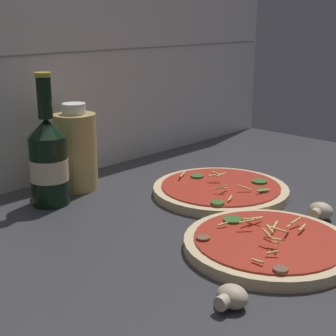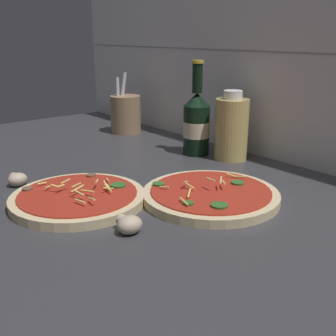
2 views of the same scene
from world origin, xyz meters
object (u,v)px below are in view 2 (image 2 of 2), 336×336
pizza_near (78,198)px  oil_bottle (231,128)px  utensil_crock (125,114)px  beer_bottle (197,122)px  mushroom_right (129,224)px  mushroom_left (17,179)px  pizza_far (210,195)px

pizza_near → oil_bottle: size_ratio=1.46×
oil_bottle → utensil_crock: utensil_crock is taller
beer_bottle → mushroom_right: bearing=-55.7°
pizza_near → mushroom_left: 18.17cm
pizza_far → pizza_near: bearing=-125.9°
pizza_near → mushroom_right: (17.26, 0.31, 0.53)cm
pizza_far → beer_bottle: (-26.63, 20.83, 7.83)cm
mushroom_right → utensil_crock: utensil_crock is taller
pizza_far → mushroom_right: size_ratio=5.92×
pizza_near → beer_bottle: bearing=104.9°
pizza_far → oil_bottle: oil_bottle is taller
mushroom_right → oil_bottle: bearing=112.8°
pizza_far → oil_bottle: size_ratio=1.52×
pizza_far → beer_bottle: 34.70cm
mushroom_right → pizza_far: bearing=95.1°
pizza_near → mushroom_left: (-17.25, -5.68, 0.46)cm
oil_bottle → utensil_crock: bearing=-174.7°
mushroom_right → utensil_crock: 75.61cm
utensil_crock → mushroom_right: bearing=-33.5°
oil_bottle → utensil_crock: (-43.70, -4.02, -1.97)cm
oil_bottle → beer_bottle: bearing=-157.5°
pizza_far → mushroom_left: bearing=-140.4°
mushroom_left → mushroom_right: 35.03cm
oil_bottle → mushroom_left: bearing=-106.5°
pizza_far → mushroom_left: (-32.66, -26.99, 0.46)cm
utensil_crock → mushroom_left: bearing=-59.2°
oil_bottle → mushroom_left: 54.31cm
mushroom_left → mushroom_right: (34.52, 5.99, 0.07)cm
beer_bottle → mushroom_left: beer_bottle is taller
oil_bottle → utensil_crock: 43.93cm
pizza_far → beer_bottle: bearing=142.0°
beer_bottle → utensil_crock: bearing=-179.7°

